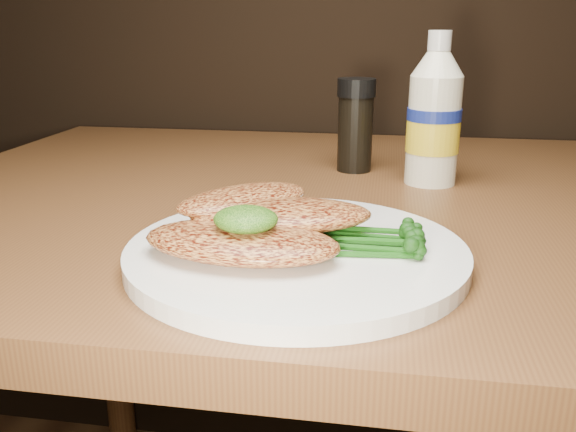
# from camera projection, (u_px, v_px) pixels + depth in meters

# --- Properties ---
(plate) EXTENTS (0.30, 0.30, 0.02)m
(plate) POSITION_uv_depth(u_px,v_px,m) (296.00, 253.00, 0.53)
(plate) COLOR white
(plate) RESTS_ON dining_table
(chicken_front) EXTENTS (0.17, 0.10, 0.03)m
(chicken_front) POSITION_uv_depth(u_px,v_px,m) (241.00, 242.00, 0.50)
(chicken_front) COLOR #C9813F
(chicken_front) RESTS_ON plate
(chicken_mid) EXTENTS (0.18, 0.11, 0.02)m
(chicken_mid) POSITION_uv_depth(u_px,v_px,m) (281.00, 215.00, 0.54)
(chicken_mid) COLOR #C9813F
(chicken_mid) RESTS_ON plate
(chicken_back) EXTENTS (0.14, 0.15, 0.02)m
(chicken_back) POSITION_uv_depth(u_px,v_px,m) (243.00, 199.00, 0.56)
(chicken_back) COLOR #C9813F
(chicken_back) RESTS_ON plate
(pesto_front) EXTENTS (0.06, 0.05, 0.02)m
(pesto_front) POSITION_uv_depth(u_px,v_px,m) (246.00, 219.00, 0.49)
(pesto_front) COLOR black
(pesto_front) RESTS_ON chicken_front
(broccolini_bundle) EXTENTS (0.16, 0.13, 0.02)m
(broccolini_bundle) POSITION_uv_depth(u_px,v_px,m) (357.00, 234.00, 0.52)
(broccolini_bundle) COLOR #185011
(broccolini_bundle) RESTS_ON plate
(mayo_bottle) EXTENTS (0.08, 0.08, 0.19)m
(mayo_bottle) POSITION_uv_depth(u_px,v_px,m) (435.00, 109.00, 0.76)
(mayo_bottle) COLOR white
(mayo_bottle) RESTS_ON dining_table
(pepper_grinder) EXTENTS (0.07, 0.07, 0.13)m
(pepper_grinder) POSITION_uv_depth(u_px,v_px,m) (355.00, 125.00, 0.84)
(pepper_grinder) COLOR black
(pepper_grinder) RESTS_ON dining_table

